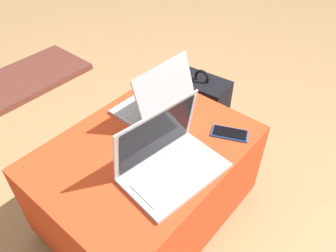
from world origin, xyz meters
TOP-DOWN VIEW (x-y plane):
  - ground_plane at (0.00, 0.00)m, footprint 14.00×14.00m
  - ottoman at (0.00, 0.00)m, footprint 0.88×0.66m
  - laptop_near at (-0.03, -0.15)m, footprint 0.40×0.29m
  - laptop_far at (0.21, 0.12)m, footprint 0.33×0.26m
  - cell_phone at (0.29, -0.22)m, footprint 0.13×0.17m
  - backpack at (0.59, 0.14)m, footprint 0.25×0.31m

SIDE VIEW (x-z plane):
  - ground_plane at x=0.00m, z-range 0.00..0.00m
  - backpack at x=0.59m, z-range -0.04..0.46m
  - ottoman at x=0.00m, z-range 0.00..0.46m
  - cell_phone at x=0.29m, z-range 0.46..0.47m
  - laptop_far at x=0.21m, z-range 0.39..0.64m
  - laptop_near at x=-0.03m, z-range 0.39..0.64m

